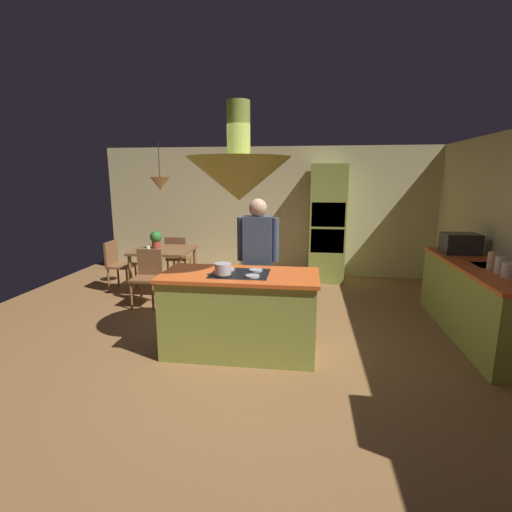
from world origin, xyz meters
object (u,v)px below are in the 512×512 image
canister_sugar (500,265)px  canister_flour (508,270)px  chair_facing_island (148,274)px  chair_at_corner (117,262)px  chair_by_back_wall (178,255)px  kitchen_island (240,313)px  dining_table (164,255)px  cooking_pot_on_cooktop (223,269)px  cup_on_table (148,249)px  oven_tower (327,224)px  potted_plant_on_table (156,239)px  canister_tea (492,261)px  person_at_island (258,256)px  microwave_on_counter (460,243)px

canister_sugar → canister_flour: bearing=-90.0°
chair_facing_island → chair_at_corner: (-0.86, 0.69, 0.00)m
chair_by_back_wall → kitchen_island: bearing=121.3°
dining_table → cooking_pot_on_cooktop: size_ratio=5.37×
chair_facing_island → chair_by_back_wall: (0.00, 1.39, 0.00)m
chair_at_corner → cup_on_table: chair_at_corner is taller
chair_at_corner → oven_tower: bearing=-72.7°
oven_tower → cup_on_table: size_ratio=24.42×
canister_flour → cup_on_table: bearing=160.6°
chair_by_back_wall → canister_flour: bearing=150.3°
cup_on_table → cooking_pot_on_cooktop: bearing=-49.3°
oven_tower → potted_plant_on_table: oven_tower is taller
potted_plant_on_table → canister_tea: 4.95m
dining_table → person_at_island: (1.81, -1.42, 0.33)m
dining_table → microwave_on_counter: size_ratio=2.10×
chair_facing_island → potted_plant_on_table: 0.87m
oven_tower → cup_on_table: oven_tower is taller
dining_table → chair_by_back_wall: chair_by_back_wall is taller
chair_facing_island → cooking_pot_on_cooktop: (1.54, -1.54, 0.50)m
canister_tea → microwave_on_counter: 0.95m
canister_tea → cooking_pot_on_cooktop: 3.08m
chair_facing_island → canister_tea: 4.65m
chair_by_back_wall → potted_plant_on_table: size_ratio=2.90×
cooking_pot_on_cooktop → canister_tea: bearing=13.1°
kitchen_island → cooking_pot_on_cooktop: (-0.16, -0.13, 0.54)m
chair_facing_island → chair_by_back_wall: bearing=90.0°
canister_flour → cooking_pot_on_cooktop: size_ratio=0.90×
chair_by_back_wall → canister_tea: (4.54, -2.23, 0.52)m
cup_on_table → canister_tea: 4.89m
chair_by_back_wall → oven_tower: bearing=-170.9°
microwave_on_counter → cooking_pot_on_cooktop: (-3.00, -1.64, -0.06)m
chair_facing_island → person_at_island: bearing=-22.0°
kitchen_island → person_at_island: person_at_island is taller
cooking_pot_on_cooktop → person_at_island: bearing=71.2°
oven_tower → chair_facing_island: 3.40m
cup_on_table → microwave_on_counter: size_ratio=0.20×
dining_table → cup_on_table: cup_on_table is taller
cup_on_table → dining_table: bearing=53.8°
oven_tower → potted_plant_on_table: bearing=-159.8°
chair_by_back_wall → chair_at_corner: 1.11m
chair_facing_island → microwave_on_counter: bearing=1.3°
canister_sugar → dining_table: bearing=159.3°
canister_tea → canister_sugar: bearing=-90.0°
oven_tower → person_at_island: oven_tower is taller
kitchen_island → oven_tower: oven_tower is taller
canister_flour → canister_sugar: (0.00, 0.18, 0.01)m
cup_on_table → canister_sugar: 4.94m
chair_at_corner → cooking_pot_on_cooktop: (2.40, -2.23, 0.50)m
canister_flour → microwave_on_counter: 1.31m
chair_facing_island → cooking_pot_on_cooktop: 2.23m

